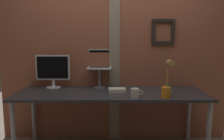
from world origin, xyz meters
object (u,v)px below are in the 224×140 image
monitor (54,69)px  coffee_mug (136,93)px  pen_cup (167,92)px  desk_lamp (170,72)px  laptop (100,63)px

monitor → coffee_mug: bearing=-26.0°
pen_cup → coffee_mug: 0.33m
desk_lamp → pen_cup: desk_lamp is taller
monitor → desk_lamp: size_ratio=1.11×
laptop → desk_lamp: 0.90m
monitor → coffee_mug: monitor is taller
pen_cup → coffee_mug: bearing=180.0°
monitor → pen_cup: size_ratio=2.63×
pen_cup → monitor: bearing=159.8°
pen_cup → coffee_mug: (-0.33, 0.00, -0.01)m
desk_lamp → pen_cup: 0.29m
laptop → desk_lamp: bearing=-23.7°
laptop → coffee_mug: size_ratio=2.28×
desk_lamp → laptop: bearing=156.3°
laptop → desk_lamp: size_ratio=0.78×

